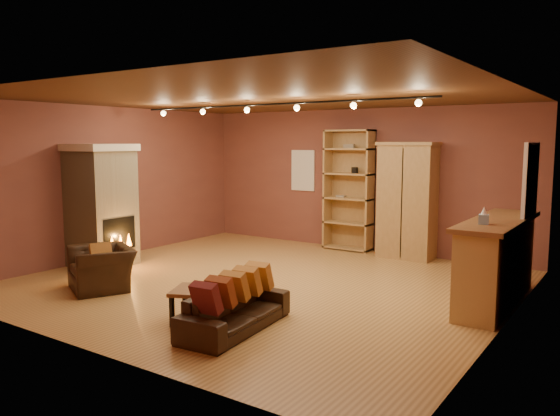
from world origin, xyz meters
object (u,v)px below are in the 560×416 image
Objects in this scene: fireplace at (102,205)px; armchair at (101,261)px; bar_counter at (496,261)px; armoire at (407,200)px; bookcase at (350,189)px; loveseat at (235,302)px; coffee_table at (196,294)px.

fireplace is 1.76m from armchair.
fireplace reaches higher than bar_counter.
armoire is at bearing 134.20° from bar_counter.
bookcase reaches higher than bar_counter.
armoire is at bearing -7.45° from loveseat.
bookcase is at bearing 145.59° from bar_counter.
coffee_table is at bearing 18.05° from armchair.
armchair is at bearing -38.81° from fireplace.
loveseat is (4.00, -1.29, -0.73)m from fireplace.
fireplace is 6.42m from bar_counter.
coffee_table is (-2.79, -2.79, -0.23)m from bar_counter.
fireplace reaches higher than armchair.
loveseat is at bearing 5.87° from coffee_table.
armoire is 2.99× the size of coffee_table.
armoire reaches higher than fireplace.
fireplace is at bearing -139.35° from armoire.
bookcase is 2.12× the size of armchair.
bookcase reaches higher than coffee_table.
bookcase is at bearing 6.75° from loveseat.
armoire is at bearing 40.65° from fireplace.
bookcase reaches higher than armchair.
coffee_table is at bearing 90.41° from loveseat.
fireplace is 1.88× the size of armchair.
bar_counter reaches higher than loveseat.
fireplace reaches higher than loveseat.
bookcase is at bearing 96.07° from coffee_table.
coffee_table is (-0.55, -0.06, 0.02)m from loveseat.
loveseat is 2.74m from armchair.
bar_counter reaches higher than armchair.
armoire reaches higher than bar_counter.
bookcase reaches higher than armoire.
bar_counter is 2.13× the size of armchair.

